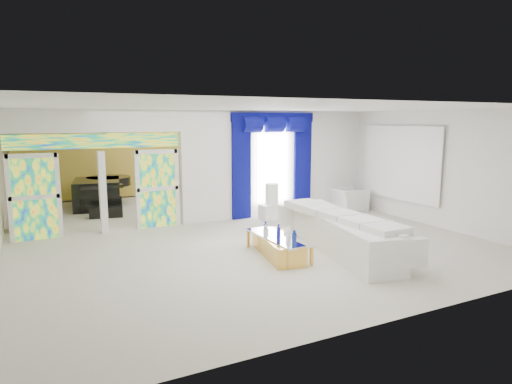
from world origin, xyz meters
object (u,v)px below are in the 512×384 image
coffee_table (278,246)px  console_table (281,211)px  armchair (348,199)px  white_sofa (340,234)px  grand_piano (97,194)px

coffee_table → console_table: (1.86, 3.08, 0.01)m
console_table → armchair: (2.42, 0.07, 0.13)m
white_sofa → console_table: size_ratio=3.02×
console_table → coffee_table: bearing=-121.2°
coffee_table → armchair: (4.28, 3.15, 0.14)m
console_table → armchair: armchair is taller
coffee_table → console_table: 3.60m
coffee_table → console_table: size_ratio=1.39×
console_table → grand_piano: bearing=138.0°
white_sofa → armchair: (2.93, 3.45, -0.03)m
white_sofa → coffee_table: size_ratio=2.16×
coffee_table → armchair: armchair is taller
coffee_table → console_table: bearing=58.8°
coffee_table → grand_piano: grand_piano is taller
grand_piano → white_sofa: bearing=-52.3°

